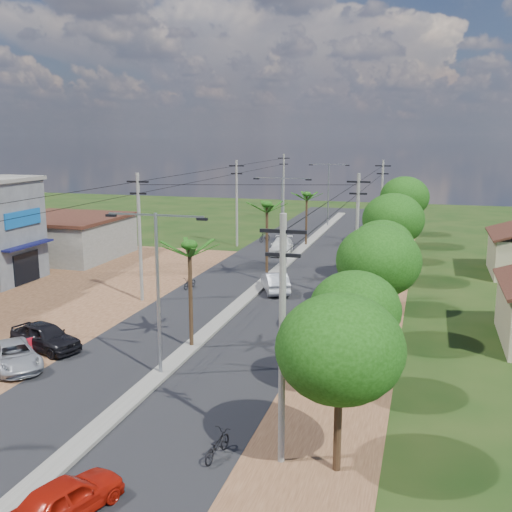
# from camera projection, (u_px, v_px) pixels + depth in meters

# --- Properties ---
(ground) EXTENTS (160.00, 160.00, 0.00)m
(ground) POSITION_uv_depth(u_px,v_px,m) (161.00, 376.00, 29.21)
(ground) COLOR black
(ground) RESTS_ON ground
(road) EXTENTS (12.00, 110.00, 0.04)m
(road) POSITION_uv_depth(u_px,v_px,m) (249.00, 297.00, 43.33)
(road) COLOR black
(road) RESTS_ON ground
(median) EXTENTS (1.00, 90.00, 0.18)m
(median) POSITION_uv_depth(u_px,v_px,m) (260.00, 286.00, 46.14)
(median) COLOR #605E56
(median) RESTS_ON ground
(dirt_lot_west) EXTENTS (18.00, 46.00, 0.04)m
(dirt_lot_west) POSITION_uv_depth(u_px,v_px,m) (9.00, 307.00, 40.79)
(dirt_lot_west) COLOR #4F2D1B
(dirt_lot_west) RESTS_ON ground
(dirt_shoulder_east) EXTENTS (5.00, 90.00, 0.03)m
(dirt_shoulder_east) POSITION_uv_depth(u_px,v_px,m) (367.00, 306.00, 41.04)
(dirt_shoulder_east) COLOR #4F2D1B
(dirt_shoulder_east) RESTS_ON ground
(low_shed) EXTENTS (10.40, 10.40, 3.95)m
(low_shed) POSITION_uv_depth(u_px,v_px,m) (65.00, 237.00, 57.10)
(low_shed) COLOR #605E56
(low_shed) RESTS_ON ground
(tree_east_a) EXTENTS (4.40, 4.40, 6.37)m
(tree_east_a) POSITION_uv_depth(u_px,v_px,m) (340.00, 349.00, 20.09)
(tree_east_a) COLOR black
(tree_east_a) RESTS_ON ground
(tree_east_b) EXTENTS (4.00, 4.00, 5.83)m
(tree_east_b) POSITION_uv_depth(u_px,v_px,m) (355.00, 310.00, 25.87)
(tree_east_b) COLOR black
(tree_east_b) RESTS_ON ground
(tree_east_c) EXTENTS (4.60, 4.60, 6.83)m
(tree_east_c) POSITION_uv_depth(u_px,v_px,m) (378.00, 261.00, 32.21)
(tree_east_c) COLOR black
(tree_east_c) RESTS_ON ground
(tree_east_d) EXTENTS (4.20, 4.20, 6.13)m
(tree_east_d) POSITION_uv_depth(u_px,v_px,m) (382.00, 247.00, 38.99)
(tree_east_d) COLOR black
(tree_east_d) RESTS_ON ground
(tree_east_e) EXTENTS (4.80, 4.80, 7.14)m
(tree_east_e) POSITION_uv_depth(u_px,v_px,m) (393.00, 220.00, 46.32)
(tree_east_e) COLOR black
(tree_east_e) RESTS_ON ground
(tree_east_f) EXTENTS (3.80, 3.80, 5.52)m
(tree_east_f) POSITION_uv_depth(u_px,v_px,m) (393.00, 221.00, 54.20)
(tree_east_f) COLOR black
(tree_east_f) RESTS_ON ground
(tree_east_g) EXTENTS (5.00, 5.00, 7.38)m
(tree_east_g) POSITION_uv_depth(u_px,v_px,m) (405.00, 197.00, 61.31)
(tree_east_g) COLOR black
(tree_east_g) RESTS_ON ground
(tree_east_h) EXTENTS (4.40, 4.40, 6.52)m
(tree_east_h) POSITION_uv_depth(u_px,v_px,m) (404.00, 196.00, 69.05)
(tree_east_h) COLOR black
(tree_east_h) RESTS_ON ground
(palm_median_near) EXTENTS (2.00, 2.00, 6.15)m
(palm_median_near) POSITION_uv_depth(u_px,v_px,m) (189.00, 250.00, 31.87)
(palm_median_near) COLOR black
(palm_median_near) RESTS_ON ground
(palm_median_mid) EXTENTS (2.00, 2.00, 6.55)m
(palm_median_mid) POSITION_uv_depth(u_px,v_px,m) (267.00, 208.00, 46.87)
(palm_median_mid) COLOR black
(palm_median_mid) RESTS_ON ground
(palm_median_far) EXTENTS (2.00, 2.00, 5.85)m
(palm_median_far) POSITION_uv_depth(u_px,v_px,m) (307.00, 196.00, 62.07)
(palm_median_far) COLOR black
(palm_median_far) RESTS_ON ground
(streetlight_near) EXTENTS (5.10, 0.18, 8.00)m
(streetlight_near) POSITION_uv_depth(u_px,v_px,m) (158.00, 281.00, 28.25)
(streetlight_near) COLOR gray
(streetlight_near) RESTS_ON ground
(streetlight_mid) EXTENTS (5.10, 0.18, 8.00)m
(streetlight_mid) POSITION_uv_depth(u_px,v_px,m) (282.00, 214.00, 51.80)
(streetlight_mid) COLOR gray
(streetlight_mid) RESTS_ON ground
(streetlight_far) EXTENTS (5.10, 0.18, 8.00)m
(streetlight_far) POSITION_uv_depth(u_px,v_px,m) (328.00, 189.00, 75.35)
(streetlight_far) COLOR gray
(streetlight_far) RESTS_ON ground
(utility_pole_w_b) EXTENTS (1.60, 0.24, 9.00)m
(utility_pole_w_b) POSITION_uv_depth(u_px,v_px,m) (140.00, 234.00, 41.45)
(utility_pole_w_b) COLOR #605E56
(utility_pole_w_b) RESTS_ON ground
(utility_pole_w_c) EXTENTS (1.60, 0.24, 9.00)m
(utility_pole_w_c) POSITION_uv_depth(u_px,v_px,m) (237.00, 201.00, 62.18)
(utility_pole_w_c) COLOR #605E56
(utility_pole_w_c) RESTS_ON ground
(utility_pole_w_d) EXTENTS (1.60, 0.24, 9.00)m
(utility_pole_w_d) POSITION_uv_depth(u_px,v_px,m) (284.00, 185.00, 81.96)
(utility_pole_w_d) COLOR #605E56
(utility_pole_w_d) RESTS_ON ground
(utility_pole_e_a) EXTENTS (1.60, 0.24, 9.00)m
(utility_pole_e_a) POSITION_uv_depth(u_px,v_px,m) (282.00, 336.00, 20.58)
(utility_pole_e_a) COLOR #605E56
(utility_pole_e_a) RESTS_ON ground
(utility_pole_e_b) EXTENTS (1.60, 0.24, 9.00)m
(utility_pole_e_b) POSITION_uv_depth(u_px,v_px,m) (357.00, 235.00, 41.30)
(utility_pole_e_b) COLOR #605E56
(utility_pole_e_b) RESTS_ON ground
(utility_pole_e_c) EXTENTS (1.60, 0.24, 9.00)m
(utility_pole_e_c) POSITION_uv_depth(u_px,v_px,m) (382.00, 201.00, 62.03)
(utility_pole_e_c) COLOR #605E56
(utility_pole_e_c) RESTS_ON ground
(car_red_near) EXTENTS (2.64, 4.06, 1.29)m
(car_red_near) POSITION_uv_depth(u_px,v_px,m) (67.00, 499.00, 18.27)
(car_red_near) COLOR #9A1308
(car_red_near) RESTS_ON ground
(car_silver_mid) EXTENTS (3.24, 4.80, 1.50)m
(car_silver_mid) POSITION_uv_depth(u_px,v_px,m) (275.00, 282.00, 44.52)
(car_silver_mid) COLOR #96989D
(car_silver_mid) RESTS_ON ground
(car_white_far) EXTENTS (2.69, 5.25, 1.46)m
(car_white_far) POSITION_uv_depth(u_px,v_px,m) (282.00, 246.00, 58.94)
(car_white_far) COLOR beige
(car_white_far) RESTS_ON ground
(car_parked_silver) EXTENTS (4.83, 4.53, 1.26)m
(car_parked_silver) POSITION_uv_depth(u_px,v_px,m) (14.00, 356.00, 30.03)
(car_parked_silver) COLOR #96989D
(car_parked_silver) RESTS_ON ground
(car_parked_dark) EXTENTS (4.76, 3.05, 1.51)m
(car_parked_dark) POSITION_uv_depth(u_px,v_px,m) (45.00, 337.00, 32.49)
(car_parked_dark) COLOR black
(car_parked_dark) RESTS_ON ground
(moto_rider_east) EXTENTS (0.87, 1.88, 0.95)m
(moto_rider_east) POSITION_uv_depth(u_px,v_px,m) (217.00, 446.00, 21.67)
(moto_rider_east) COLOR black
(moto_rider_east) RESTS_ON ground
(moto_rider_west_a) EXTENTS (0.81, 1.73, 0.87)m
(moto_rider_west_a) POSITION_uv_depth(u_px,v_px,m) (190.00, 283.00, 45.54)
(moto_rider_west_a) COLOR black
(moto_rider_west_a) RESTS_ON ground
(moto_rider_west_b) EXTENTS (1.16, 1.92, 1.11)m
(moto_rider_west_b) POSITION_uv_depth(u_px,v_px,m) (265.00, 237.00, 65.31)
(moto_rider_west_b) COLOR black
(moto_rider_west_b) RESTS_ON ground
(roadside_sign) EXTENTS (0.50, 1.07, 0.93)m
(roadside_sign) POSITION_uv_depth(u_px,v_px,m) (26.00, 348.00, 31.72)
(roadside_sign) COLOR maroon
(roadside_sign) RESTS_ON ground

